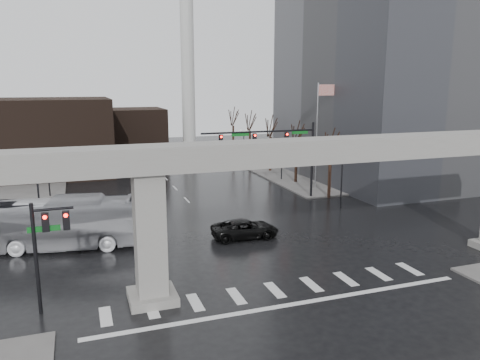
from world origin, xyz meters
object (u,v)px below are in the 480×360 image
at_px(pickup_truck, 245,229).
at_px(city_bus, 58,223).
at_px(signal_mast_arm, 279,144).
at_px(far_car, 155,187).

bearing_deg(pickup_truck, city_bus, 83.38).
xyz_separation_m(signal_mast_arm, pickup_truck, (-7.42, -10.30, -5.10)).
height_order(signal_mast_arm, pickup_truck, signal_mast_arm).
xyz_separation_m(pickup_truck, city_bus, (-13.66, 2.36, 1.15)).
xyz_separation_m(signal_mast_arm, city_bus, (-21.08, -7.94, -3.94)).
xyz_separation_m(signal_mast_arm, far_car, (-11.51, 7.61, -5.18)).
relative_size(pickup_truck, city_bus, 0.39).
distance_m(city_bus, far_car, 18.29).
bearing_deg(far_car, signal_mast_arm, -22.24).
bearing_deg(pickup_truck, signal_mast_arm, -32.58).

